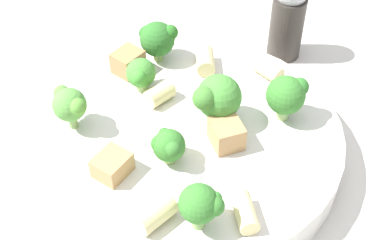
# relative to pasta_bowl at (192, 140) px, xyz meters

# --- Properties ---
(ground_plane) EXTENTS (2.00, 2.00, 0.00)m
(ground_plane) POSITION_rel_pasta_bowl_xyz_m (0.00, 0.00, -0.02)
(ground_plane) COLOR beige
(pasta_bowl) EXTENTS (0.25, 0.25, 0.03)m
(pasta_bowl) POSITION_rel_pasta_bowl_xyz_m (0.00, 0.00, 0.00)
(pasta_bowl) COLOR silver
(pasta_bowl) RESTS_ON ground_plane
(broccoli_floret_0) EXTENTS (0.03, 0.03, 0.03)m
(broccoli_floret_0) POSITION_rel_pasta_bowl_xyz_m (-0.02, -0.03, 0.03)
(broccoli_floret_0) COLOR #93B766
(broccoli_floret_0) RESTS_ON pasta_bowl
(broccoli_floret_1) EXTENTS (0.03, 0.03, 0.04)m
(broccoli_floret_1) POSITION_rel_pasta_bowl_xyz_m (0.00, -0.10, 0.04)
(broccoli_floret_1) COLOR #84AD60
(broccoli_floret_1) RESTS_ON pasta_bowl
(broccoli_floret_2) EXTENTS (0.04, 0.04, 0.05)m
(broccoli_floret_2) POSITION_rel_pasta_bowl_xyz_m (0.02, 0.01, 0.04)
(broccoli_floret_2) COLOR #93B766
(broccoli_floret_2) RESTS_ON pasta_bowl
(broccoli_floret_3) EXTENTS (0.03, 0.03, 0.03)m
(broccoli_floret_3) POSITION_rel_pasta_bowl_xyz_m (-0.04, 0.05, 0.03)
(broccoli_floret_3) COLOR #9EC175
(broccoli_floret_3) RESTS_ON pasta_bowl
(broccoli_floret_4) EXTENTS (0.04, 0.03, 0.04)m
(broccoli_floret_4) POSITION_rel_pasta_bowl_xyz_m (-0.03, 0.10, 0.04)
(broccoli_floret_4) COLOR #93B766
(broccoli_floret_4) RESTS_ON pasta_bowl
(broccoli_floret_5) EXTENTS (0.04, 0.03, 0.04)m
(broccoli_floret_5) POSITION_rel_pasta_bowl_xyz_m (0.08, 0.01, 0.04)
(broccoli_floret_5) COLOR #9EC175
(broccoli_floret_5) RESTS_ON pasta_bowl
(broccoli_floret_6) EXTENTS (0.03, 0.03, 0.04)m
(broccoli_floret_6) POSITION_rel_pasta_bowl_xyz_m (-0.10, 0.01, 0.04)
(broccoli_floret_6) COLOR #84AD60
(broccoli_floret_6) RESTS_ON pasta_bowl
(rigatoni_0) EXTENTS (0.02, 0.03, 0.02)m
(rigatoni_0) POSITION_rel_pasta_bowl_xyz_m (0.02, 0.08, 0.02)
(rigatoni_0) COLOR beige
(rigatoni_0) RESTS_ON pasta_bowl
(rigatoni_1) EXTENTS (0.02, 0.03, 0.01)m
(rigatoni_1) POSITION_rel_pasta_bowl_xyz_m (0.03, -0.09, 0.02)
(rigatoni_1) COLOR beige
(rigatoni_1) RESTS_ON pasta_bowl
(rigatoni_2) EXTENTS (0.03, 0.03, 0.02)m
(rigatoni_2) POSITION_rel_pasta_bowl_xyz_m (-0.03, -0.09, 0.02)
(rigatoni_2) COLOR beige
(rigatoni_2) RESTS_ON pasta_bowl
(rigatoni_3) EXTENTS (0.03, 0.03, 0.01)m
(rigatoni_3) POSITION_rel_pasta_bowl_xyz_m (0.07, 0.06, 0.02)
(rigatoni_3) COLOR beige
(rigatoni_3) RESTS_ON pasta_bowl
(rigatoni_4) EXTENTS (0.03, 0.03, 0.02)m
(rigatoni_4) POSITION_rel_pasta_bowl_xyz_m (-0.03, 0.04, 0.02)
(rigatoni_4) COLOR beige
(rigatoni_4) RESTS_ON pasta_bowl
(chicken_chunk_0) EXTENTS (0.03, 0.03, 0.02)m
(chicken_chunk_0) POSITION_rel_pasta_bowl_xyz_m (0.03, -0.02, 0.02)
(chicken_chunk_0) COLOR tan
(chicken_chunk_0) RESTS_ON pasta_bowl
(chicken_chunk_1) EXTENTS (0.03, 0.03, 0.02)m
(chicken_chunk_1) POSITION_rel_pasta_bowl_xyz_m (-0.06, -0.04, 0.02)
(chicken_chunk_1) COLOR tan
(chicken_chunk_1) RESTS_ON pasta_bowl
(chicken_chunk_2) EXTENTS (0.03, 0.03, 0.02)m
(chicken_chunk_2) POSITION_rel_pasta_bowl_xyz_m (-0.06, 0.08, 0.02)
(chicken_chunk_2) COLOR #A87A4C
(chicken_chunk_2) RESTS_ON pasta_bowl
(pepper_shaker) EXTENTS (0.03, 0.03, 0.09)m
(pepper_shaker) POSITION_rel_pasta_bowl_xyz_m (0.10, 0.14, 0.03)
(pepper_shaker) COLOR #332D28
(pepper_shaker) RESTS_ON ground_plane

